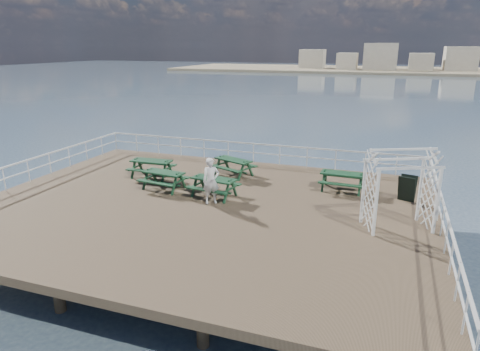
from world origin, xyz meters
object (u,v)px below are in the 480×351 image
at_px(picnic_table_d, 164,176).
at_px(trellis_arbor, 399,193).
at_px(picnic_table_a, 152,165).
at_px(picnic_table_e, 214,183).
at_px(person, 211,181).
at_px(picnic_table_b, 233,164).
at_px(picnic_table_c, 343,178).

xyz_separation_m(picnic_table_d, trellis_arbor, (9.80, -1.02, 0.69)).
relative_size(picnic_table_a, picnic_table_d, 1.00).
relative_size(picnic_table_a, picnic_table_e, 0.98).
bearing_deg(person, trellis_arbor, -37.76).
bearing_deg(picnic_table_b, person, -60.53).
bearing_deg(picnic_table_c, picnic_table_b, 175.47).
relative_size(picnic_table_b, picnic_table_e, 1.12).
xyz_separation_m(picnic_table_b, picnic_table_e, (0.31, -3.19, -0.00)).
height_order(picnic_table_c, person, person).
relative_size(picnic_table_c, person, 1.03).
height_order(picnic_table_a, picnic_table_e, picnic_table_a).
height_order(picnic_table_d, picnic_table_e, picnic_table_e).
xyz_separation_m(picnic_table_a, picnic_table_c, (8.98, 1.03, -0.02)).
distance_m(picnic_table_d, trellis_arbor, 9.88).
xyz_separation_m(picnic_table_d, picnic_table_e, (2.49, -0.17, 0.01)).
height_order(picnic_table_b, picnic_table_e, picnic_table_b).
bearing_deg(person, picnic_table_e, 67.94).
distance_m(picnic_table_d, picnic_table_e, 2.49).
bearing_deg(picnic_table_b, picnic_table_a, -134.07).
relative_size(picnic_table_e, trellis_arbor, 0.73).
height_order(picnic_table_e, trellis_arbor, trellis_arbor).
xyz_separation_m(picnic_table_c, trellis_arbor, (2.28, -3.47, 0.69)).
bearing_deg(picnic_table_d, picnic_table_e, 3.13).
xyz_separation_m(picnic_table_d, person, (2.69, -0.93, 0.36)).
distance_m(picnic_table_e, trellis_arbor, 7.39).
distance_m(picnic_table_a, trellis_arbor, 11.54).
bearing_deg(trellis_arbor, picnic_table_a, 143.04).
xyz_separation_m(picnic_table_b, picnic_table_c, (5.34, -0.57, -0.00)).
bearing_deg(picnic_table_a, person, -32.22).
distance_m(picnic_table_d, person, 2.87).
relative_size(picnic_table_c, picnic_table_d, 0.95).
xyz_separation_m(picnic_table_a, picnic_table_b, (3.64, 1.61, -0.02)).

